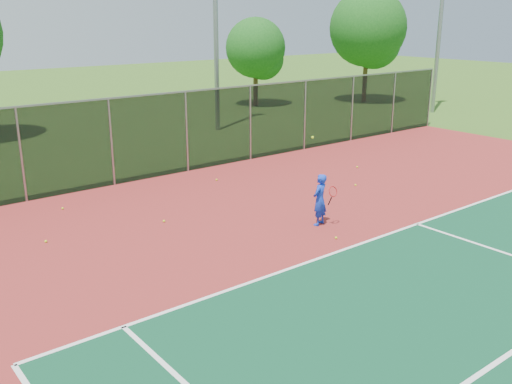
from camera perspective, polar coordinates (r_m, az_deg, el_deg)
ground at (r=13.71m, az=20.92°, el=-8.36°), size 120.00×120.00×0.00m
court_apron at (r=14.70m, az=14.27°, el=-5.94°), size 30.00×20.00×0.02m
fence_back at (r=21.49m, az=-6.96°, el=6.09°), size 30.00×0.06×3.03m
tennis_player at (r=15.96m, az=6.40°, el=-0.76°), size 0.62×0.66×2.56m
practice_ball_0 at (r=20.02m, az=9.92°, el=0.69°), size 0.07×0.07×0.07m
practice_ball_1 at (r=16.48m, az=-9.19°, el=-2.89°), size 0.07×0.07×0.07m
practice_ball_2 at (r=15.82m, az=-20.28°, el=-4.65°), size 0.07×0.07×0.07m
practice_ball_3 at (r=15.22m, az=8.00°, el=-4.56°), size 0.07×0.07×0.07m
practice_ball_4 at (r=19.09m, az=6.62°, el=0.02°), size 0.07×0.07×0.07m
practice_ball_5 at (r=20.41m, az=-3.97°, el=1.23°), size 0.07×0.07×0.07m
practice_ball_6 at (r=22.44m, az=10.08°, el=2.47°), size 0.07×0.07×0.07m
practice_ball_7 at (r=18.30m, az=-18.78°, el=-1.56°), size 0.07×0.07×0.07m
tree_back_mid at (r=37.65m, az=0.15°, el=13.95°), size 3.83×3.83×5.63m
tree_back_right at (r=39.91m, az=11.27°, el=15.47°), size 5.08×5.08×7.46m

